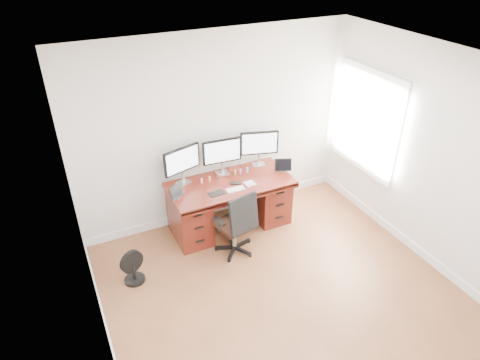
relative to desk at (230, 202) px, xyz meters
name	(u,v)px	position (x,y,z in m)	size (l,w,h in m)	color
ground	(298,313)	(0.00, -1.83, -0.40)	(4.50, 4.50, 0.00)	brown
back_wall	(216,130)	(0.00, 0.42, 0.95)	(4.00, 0.10, 2.70)	silver
right_wall	(447,167)	(2.00, -1.72, 0.95)	(0.10, 4.50, 2.70)	silver
desk	(230,202)	(0.00, 0.00, 0.00)	(1.70, 0.80, 0.75)	#551911
office_chair	(236,233)	(-0.17, -0.57, -0.09)	(0.59, 0.59, 0.94)	black
floor_fan	(133,268)	(-1.53, -0.51, -0.19)	(0.30, 0.26, 0.44)	black
monitor_left	(182,161)	(-0.58, 0.24, 0.68)	(0.54, 0.19, 0.53)	silver
monitor_center	(222,152)	(0.00, 0.24, 0.68)	(0.55, 0.15, 0.53)	silver
monitor_right	(259,144)	(0.58, 0.24, 0.68)	(0.54, 0.19, 0.53)	silver
tablet_left	(177,192)	(-0.78, -0.08, 0.43)	(0.24, 0.19, 0.19)	silver
tablet_right	(283,166)	(0.80, -0.08, 0.43)	(0.25, 0.16, 0.19)	silver
keyboard	(236,189)	(-0.02, -0.23, 0.36)	(0.25, 0.11, 0.01)	white
trackpad	(250,183)	(0.22, -0.18, 0.35)	(0.14, 0.14, 0.01)	#B8BBC0
drawing_tablet	(216,193)	(-0.29, -0.21, 0.35)	(0.20, 0.13, 0.01)	black
phone	(235,183)	(0.05, -0.09, 0.35)	(0.14, 0.07, 0.01)	black
figurine_pink	(202,180)	(-0.36, 0.12, 0.39)	(0.03, 0.03, 0.08)	pink
figurine_orange	(210,178)	(-0.24, 0.12, 0.39)	(0.03, 0.03, 0.08)	#EDAB57
figurine_brown	(218,176)	(-0.12, 0.12, 0.39)	(0.03, 0.03, 0.08)	brown
figurine_yellow	(235,172)	(0.14, 0.12, 0.39)	(0.03, 0.03, 0.08)	tan
figurine_purple	(240,171)	(0.22, 0.12, 0.39)	(0.03, 0.03, 0.08)	#A05AD9
figurine_blue	(247,169)	(0.33, 0.12, 0.39)	(0.03, 0.03, 0.08)	#518EE6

